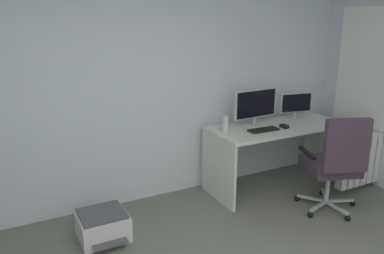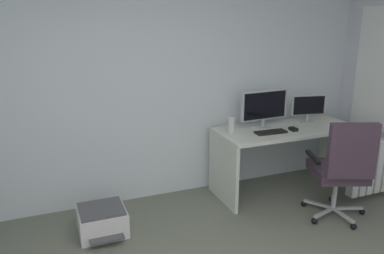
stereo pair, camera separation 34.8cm
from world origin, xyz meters
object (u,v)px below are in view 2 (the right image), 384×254
Objects in this scene: office_chair at (342,167)px; desktop_speaker at (231,125)px; desk at (286,144)px; keyboard at (271,132)px; computer_mouse at (293,129)px; monitor_secondary at (308,107)px; monitor_main at (264,106)px; printer at (102,220)px.

desktop_speaker is at bearing 131.13° from office_chair.
desk is 0.36m from keyboard.
desktop_speaker reaches higher than desk.
monitor_secondary is at bearing 34.49° from computer_mouse.
keyboard is at bearing -160.90° from monitor_secondary.
monitor_main is at bearing 109.68° from office_chair.
office_chair is at bearing -60.15° from keyboard.
monitor_secondary reaches higher than office_chair.
desktop_speaker is at bearing 157.31° from keyboard.
keyboard is 2.00× the size of desktop_speaker.
computer_mouse reaches higher than keyboard.
computer_mouse reaches higher than printer.
printer is at bearing 164.17° from office_chair.
printer is (-2.45, -0.28, -0.80)m from monitor_secondary.
office_chair is at bearing -15.83° from printer.
printer is at bearing -173.38° from monitor_secondary.
desk is 2.76× the size of monitor_main.
monitor_secondary reaches higher than keyboard.
desktop_speaker is at bearing -177.32° from monitor_secondary.
computer_mouse is 0.70m from office_chair.
desk is at bearing -162.11° from monitor_secondary.
office_chair reaches higher than printer.
computer_mouse is at bearing 97.49° from office_chair.
office_chair is at bearing -106.88° from monitor_secondary.
monitor_secondary is 0.83× the size of printer.
computer_mouse is at bearing -89.94° from desk.
monitor_secondary is 1.18× the size of keyboard.
desktop_speaker is (-0.66, 0.07, 0.27)m from desk.
monitor_main is 0.40m from computer_mouse.
office_chair is (0.75, -0.85, -0.27)m from desktop_speaker.
desk is at bearing -5.99° from desktop_speaker.
monitor_secondary reaches higher than desktop_speaker.
office_chair is (0.09, -0.79, 0.01)m from desk.
keyboard is 3.40× the size of computer_mouse.
computer_mouse is 0.69m from desktop_speaker.
computer_mouse is at bearing -147.14° from monitor_secondary.
monitor_secondary is at bearing 17.89° from desk.
office_chair is (-0.27, -0.90, -0.36)m from monitor_secondary.
office_chair reaches higher than keyboard.
office_chair reaches higher than desk.
desktop_speaker is (-0.38, 0.17, 0.07)m from keyboard.
desktop_speaker is 0.35× the size of printer.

